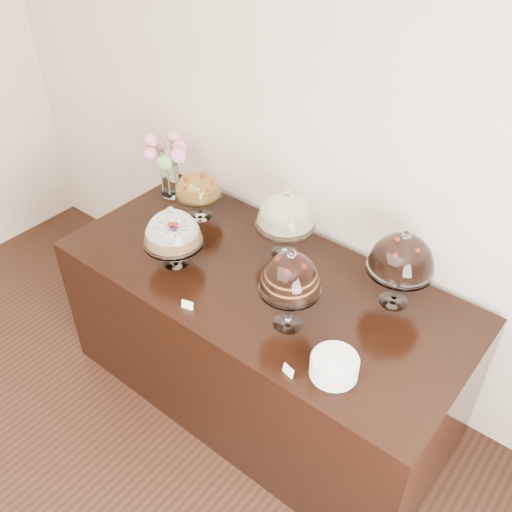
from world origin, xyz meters
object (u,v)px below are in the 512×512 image
Objects in this scene: cake_stand_fruit_tart at (198,186)px; plate_stack at (334,366)px; display_counter at (262,339)px; cake_stand_dark_choco at (402,257)px; cake_stand_choco_layer at (290,276)px; cake_stand_cheesecake at (286,214)px; flower_vase at (168,160)px; cake_stand_sugar_sponge at (172,231)px.

plate_stack is at bearing -22.45° from cake_stand_fruit_tart.
cake_stand_dark_choco is (0.61, 0.27, 0.73)m from display_counter.
cake_stand_choco_layer is 0.55m from cake_stand_cheesecake.
flower_vase is at bearing 179.60° from cake_stand_dark_choco.
cake_stand_sugar_sponge is 0.87× the size of flower_vase.
cake_stand_dark_choco is at bearing 2.23° from cake_stand_fruit_tart.
cake_stand_dark_choco reaches higher than cake_stand_cheesecake.
cake_stand_dark_choco is 2.11× the size of plate_stack.
cake_stand_cheesecake is 1.21× the size of cake_stand_fruit_tart.
cake_stand_sugar_sponge is at bearing 173.42° from plate_stack.
cake_stand_fruit_tart is at bearing 116.64° from cake_stand_sugar_sponge.
cake_stand_fruit_tart reaches higher than display_counter.
cake_stand_cheesecake is at bearing 128.27° from cake_stand_choco_layer.
cake_stand_sugar_sponge is 0.83× the size of cake_stand_dark_choco.
cake_stand_dark_choco reaches higher than plate_stack.
cake_stand_choco_layer reaches higher than cake_stand_dark_choco.
cake_stand_choco_layer is 0.55m from cake_stand_dark_choco.
plate_stack is at bearing -6.58° from cake_stand_sugar_sponge.
cake_stand_dark_choco is 1.28× the size of cake_stand_fruit_tart.
cake_stand_choco_layer is 1.04m from cake_stand_fruit_tart.
cake_stand_cheesecake is 0.90m from plate_stack.
plate_stack is (0.67, -0.56, -0.20)m from cake_stand_cheesecake.
cake_stand_choco_layer is at bearing -20.28° from flower_vase.
cake_stand_cheesecake is (-0.04, 0.25, 0.71)m from display_counter.
display_counter is 6.25× the size of cake_stand_sugar_sponge.
plate_stack is at bearing -20.84° from cake_stand_choco_layer.
display_counter is 1.21m from flower_vase.
plate_stack is (0.02, -0.58, -0.23)m from cake_stand_dark_choco.
plate_stack is at bearing -87.91° from cake_stand_dark_choco.
cake_stand_cheesecake is 1.00× the size of flower_vase.
flower_vase is 2.00× the size of plate_stack.
cake_stand_dark_choco is at bearing 23.25° from cake_stand_sugar_sponge.
cake_stand_sugar_sponge is (-0.45, -0.18, 0.66)m from display_counter.
flower_vase is at bearing 159.60° from plate_stack.
flower_vase reaches higher than display_counter.
plate_stack is at bearing -20.40° from flower_vase.
plate_stack is (1.28, -0.53, -0.15)m from cake_stand_fruit_tart.
cake_stand_sugar_sponge reaches higher than display_counter.
cake_stand_choco_layer reaches higher than cake_stand_sugar_sponge.
cake_stand_sugar_sponge is 1.16m from cake_stand_dark_choco.
cake_stand_cheesecake is 0.92m from flower_vase.
cake_stand_choco_layer is at bearing 0.20° from cake_stand_sugar_sponge.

